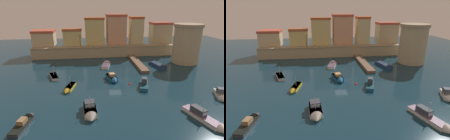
{
  "view_description": "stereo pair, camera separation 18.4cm",
  "coord_description": "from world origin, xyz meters",
  "views": [
    {
      "loc": [
        -5.32,
        -35.03,
        14.6
      ],
      "look_at": [
        0.0,
        4.96,
        0.78
      ],
      "focal_mm": 29.79,
      "sensor_mm": 36.0,
      "label": 1
    },
    {
      "loc": [
        -5.13,
        -35.05,
        14.6
      ],
      "look_at": [
        0.0,
        4.96,
        0.78
      ],
      "focal_mm": 29.79,
      "sensor_mm": 36.0,
      "label": 2
    }
  ],
  "objects": [
    {
      "name": "pier_dock",
      "position": [
        7.65,
        11.33,
        0.34
      ],
      "size": [
        1.92,
        15.31,
        0.7
      ],
      "color": "brown",
      "rests_on": "ground"
    },
    {
      "name": "moored_boat_8",
      "position": [
        -0.49,
        0.51,
        0.52
      ],
      "size": [
        2.43,
        4.74,
        1.77
      ],
      "rotation": [
        0.0,
        0.0,
        -1.36
      ],
      "color": "#195689",
      "rests_on": "ground"
    },
    {
      "name": "moored_boat_4",
      "position": [
        -13.86,
        -12.92,
        0.33
      ],
      "size": [
        2.38,
        5.29,
        1.48
      ],
      "rotation": [
        0.0,
        0.0,
        1.36
      ],
      "color": "#333338",
      "rests_on": "ground"
    },
    {
      "name": "quay_lamp_0",
      "position": [
        -7.47,
        20.43,
        5.78
      ],
      "size": [
        0.32,
        0.32,
        3.88
      ],
      "color": "black",
      "rests_on": "quay_wall"
    },
    {
      "name": "moored_boat_3",
      "position": [
        16.69,
        -9.58,
        0.48
      ],
      "size": [
        2.94,
        4.65,
        1.86
      ],
      "rotation": [
        0.0,
        0.0,
        -1.93
      ],
      "color": "silver",
      "rests_on": "ground"
    },
    {
      "name": "ground_plane",
      "position": [
        0.0,
        0.0,
        0.0
      ],
      "size": [
        113.89,
        113.89,
        0.0
      ],
      "primitive_type": "plane",
      "color": "#112D3D"
    },
    {
      "name": "moored_boat_6",
      "position": [
        -5.33,
        -11.77,
        0.52
      ],
      "size": [
        2.06,
        5.0,
        3.03
      ],
      "rotation": [
        0.0,
        0.0,
        -1.51
      ],
      "color": "silver",
      "rests_on": "ground"
    },
    {
      "name": "moored_boat_2",
      "position": [
        -13.05,
        4.54,
        0.31
      ],
      "size": [
        2.91,
        5.46,
        2.97
      ],
      "rotation": [
        0.0,
        0.0,
        1.89
      ],
      "color": "silver",
      "rests_on": "ground"
    },
    {
      "name": "moored_boat_7",
      "position": [
        9.96,
        -15.61,
        0.43
      ],
      "size": [
        3.42,
        7.21,
        2.97
      ],
      "rotation": [
        0.0,
        0.0,
        -1.28
      ],
      "color": "silver",
      "rests_on": "ground"
    },
    {
      "name": "moored_boat_5",
      "position": [
        12.05,
        9.6,
        0.41
      ],
      "size": [
        3.1,
        7.07,
        1.53
      ],
      "rotation": [
        0.0,
        0.0,
        1.8
      ],
      "color": "navy",
      "rests_on": "ground"
    },
    {
      "name": "fortress_tower",
      "position": [
        20.94,
        11.07,
        5.25
      ],
      "size": [
        7.45,
        7.45,
        10.38
      ],
      "color": "tan",
      "rests_on": "ground"
    },
    {
      "name": "old_town_backdrop",
      "position": [
        1.62,
        24.28,
        6.81
      ],
      "size": [
        43.64,
        6.17,
        9.36
      ],
      "color": "tan",
      "rests_on": "ground"
    },
    {
      "name": "moored_boat_1",
      "position": [
        -0.69,
        10.91,
        0.31
      ],
      "size": [
        2.92,
        5.6,
        1.67
      ],
      "rotation": [
        0.0,
        0.0,
        1.34
      ],
      "color": "white",
      "rests_on": "ground"
    },
    {
      "name": "quay_lamp_1",
      "position": [
        7.32,
        20.43,
        5.7
      ],
      "size": [
        0.32,
        0.32,
        3.74
      ],
      "color": "black",
      "rests_on": "quay_wall"
    },
    {
      "name": "moored_boat_0",
      "position": [
        5.36,
        -2.54,
        0.47
      ],
      "size": [
        3.12,
        6.08,
        2.08
      ],
      "rotation": [
        0.0,
        0.0,
        1.27
      ],
      "color": "#195689",
      "rests_on": "ground"
    },
    {
      "name": "mooring_buoy_1",
      "position": [
        9.14,
        7.45,
        0.0
      ],
      "size": [
        0.67,
        0.67,
        0.67
      ],
      "primitive_type": "sphere",
      "color": "red",
      "rests_on": "ground"
    },
    {
      "name": "mooring_buoy_0",
      "position": [
        2.68,
        -1.88,
        0.0
      ],
      "size": [
        0.54,
        0.54,
        0.54
      ],
      "primitive_type": "sphere",
      "color": "red",
      "rests_on": "ground"
    },
    {
      "name": "quay_wall",
      "position": [
        0.0,
        20.43,
        1.63
      ],
      "size": [
        42.96,
        3.2,
        3.24
      ],
      "color": "tan",
      "rests_on": "ground"
    },
    {
      "name": "moored_boat_9",
      "position": [
        -9.04,
        -3.01,
        0.34
      ],
      "size": [
        2.26,
        4.89,
        2.69
      ],
      "rotation": [
        0.0,
        0.0,
        -1.81
      ],
      "color": "gold",
      "rests_on": "ground"
    }
  ]
}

